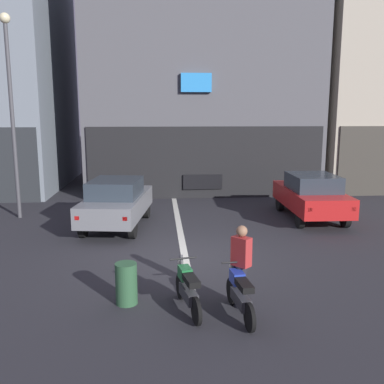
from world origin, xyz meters
TOP-DOWN VIEW (x-y plane):
  - ground_plane at (0.00, 0.00)m, footprint 120.00×120.00m
  - lane_centre_line at (0.00, 6.00)m, footprint 0.20×18.00m
  - building_mid_block at (1.47, 12.11)m, footprint 10.94×8.42m
  - car_grey_crossing_near at (-2.08, 3.24)m, footprint 2.30×4.30m
  - car_red_parked_kerbside at (4.81, 3.87)m, footprint 1.84×4.14m
  - car_black_down_street at (1.26, 9.92)m, footprint 1.83×4.13m
  - street_lamp at (-5.79, 4.86)m, footprint 0.36×0.36m
  - motorcycle_green_row_leftmost at (-0.14, -3.10)m, footprint 0.55×1.65m
  - motorcycle_blue_row_left_mid at (0.83, -3.41)m, footprint 0.55×1.67m
  - person_by_motorcycles at (0.92, -3.02)m, footprint 0.41×0.41m
  - trash_bin at (-1.35, -2.70)m, footprint 0.44×0.44m

SIDE VIEW (x-z plane):
  - ground_plane at x=0.00m, z-range 0.00..0.00m
  - lane_centre_line at x=0.00m, z-range 0.00..0.01m
  - trash_bin at x=-1.35m, z-range 0.00..0.85m
  - motorcycle_green_row_leftmost at x=-0.14m, z-range -0.03..0.95m
  - motorcycle_blue_row_left_mid at x=0.83m, z-range -0.03..0.95m
  - person_by_motorcycles at x=0.92m, z-range 0.02..1.69m
  - car_grey_crossing_near at x=-2.08m, z-range 0.07..1.71m
  - car_red_parked_kerbside at x=4.81m, z-range 0.07..1.71m
  - car_black_down_street at x=1.26m, z-range 0.07..1.71m
  - street_lamp at x=-5.79m, z-range 0.75..7.88m
  - building_mid_block at x=1.47m, z-range -0.01..11.55m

